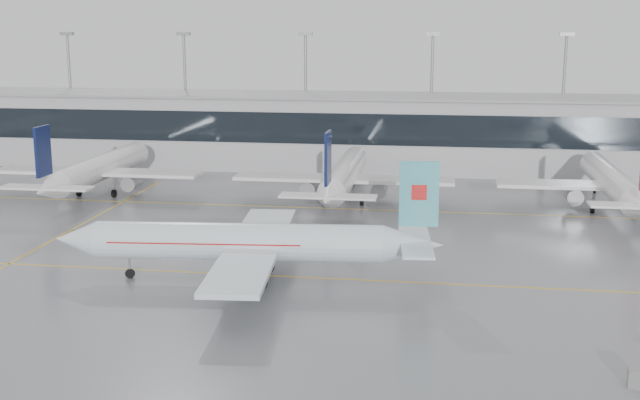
# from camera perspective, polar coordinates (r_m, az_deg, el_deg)

# --- Properties ---
(ground) EXTENTS (320.00, 320.00, 0.00)m
(ground) POSITION_cam_1_polar(r_m,az_deg,el_deg) (76.88, -1.34, -5.51)
(ground) COLOR slate
(ground) RESTS_ON ground
(taxi_line_main) EXTENTS (120.00, 0.25, 0.01)m
(taxi_line_main) POSITION_cam_1_polar(r_m,az_deg,el_deg) (76.87, -1.34, -5.51)
(taxi_line_main) COLOR gold
(taxi_line_main) RESTS_ON ground
(taxi_line_north) EXTENTS (120.00, 0.25, 0.01)m
(taxi_line_north) POSITION_cam_1_polar(r_m,az_deg,el_deg) (105.54, 1.45, -0.62)
(taxi_line_north) COLOR gold
(taxi_line_north) RESTS_ON ground
(taxi_line_cross) EXTENTS (0.25, 60.00, 0.01)m
(taxi_line_cross) POSITION_cam_1_polar(r_m,az_deg,el_deg) (99.80, -17.03, -1.91)
(taxi_line_cross) COLOR gold
(taxi_line_cross) RESTS_ON ground
(terminal) EXTENTS (180.00, 15.00, 12.00)m
(terminal) POSITION_cam_1_polar(r_m,az_deg,el_deg) (135.86, 3.15, 4.80)
(terminal) COLOR #A3A3A6
(terminal) RESTS_ON ground
(terminal_glass) EXTENTS (180.00, 0.20, 5.00)m
(terminal_glass) POSITION_cam_1_polar(r_m,az_deg,el_deg) (128.22, 2.84, 5.04)
(terminal_glass) COLOR black
(terminal_glass) RESTS_ON ground
(terminal_roof) EXTENTS (182.00, 16.00, 0.40)m
(terminal_roof) POSITION_cam_1_polar(r_m,az_deg,el_deg) (135.21, 3.18, 7.41)
(terminal_roof) COLOR gray
(terminal_roof) RESTS_ON ground
(light_masts) EXTENTS (156.40, 1.00, 22.60)m
(light_masts) POSITION_cam_1_polar(r_m,az_deg,el_deg) (141.08, 3.42, 8.07)
(light_masts) COLOR gray
(light_masts) RESTS_ON ground
(air_canada_jet) EXTENTS (36.72, 29.52, 11.54)m
(air_canada_jet) POSITION_cam_1_polar(r_m,az_deg,el_deg) (75.15, -4.86, -3.06)
(air_canada_jet) COLOR silver
(air_canada_jet) RESTS_ON ground
(parked_jet_b) EXTENTS (29.64, 36.96, 11.72)m
(parked_jet_b) POSITION_cam_1_polar(r_m,az_deg,el_deg) (117.72, -15.47, 2.12)
(parked_jet_b) COLOR white
(parked_jet_b) RESTS_ON ground
(parked_jet_c) EXTENTS (29.64, 36.96, 11.72)m
(parked_jet_c) POSITION_cam_1_polar(r_m,az_deg,el_deg) (108.38, 1.71, 1.72)
(parked_jet_c) COLOR white
(parked_jet_c) RESTS_ON ground
(parked_jet_d) EXTENTS (29.64, 36.96, 11.72)m
(parked_jet_d) POSITION_cam_1_polar(r_m,az_deg,el_deg) (109.93, 20.14, 1.12)
(parked_jet_d) COLOR white
(parked_jet_d) RESTS_ON ground
(gse_unit) EXTENTS (1.41, 1.33, 1.26)m
(gse_unit) POSITION_cam_1_polar(r_m,az_deg,el_deg) (58.24, 21.67, -11.68)
(gse_unit) COLOR gray
(gse_unit) RESTS_ON ground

